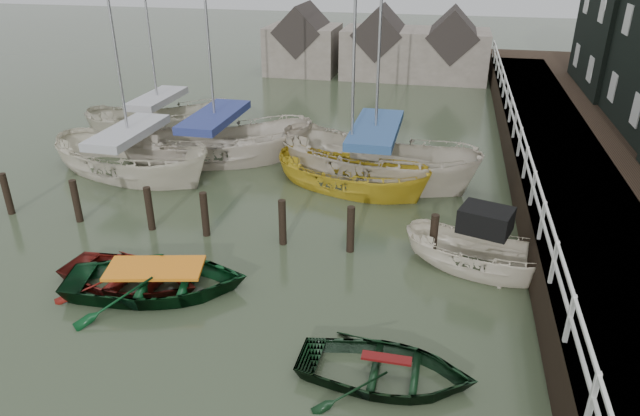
% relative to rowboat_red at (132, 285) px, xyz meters
% --- Properties ---
extents(ground, '(120.00, 120.00, 0.00)m').
position_rel_rowboat_red_xyz_m(ground, '(2.00, 0.02, 0.00)').
color(ground, '#323D27').
rests_on(ground, ground).
extents(pier, '(3.04, 32.00, 2.70)m').
position_rel_rowboat_red_xyz_m(pier, '(11.48, 10.02, 0.71)').
color(pier, black).
rests_on(pier, ground).
extents(mooring_pilings, '(13.72, 0.22, 1.80)m').
position_rel_rowboat_red_xyz_m(mooring_pilings, '(0.89, 3.02, 0.50)').
color(mooring_pilings, black).
rests_on(mooring_pilings, ground).
extents(far_sheds, '(14.00, 4.08, 4.39)m').
position_rel_rowboat_red_xyz_m(far_sheds, '(2.83, 26.02, 1.86)').
color(far_sheds, '#665B51').
rests_on(far_sheds, ground).
extents(rowboat_red, '(4.11, 3.15, 0.79)m').
position_rel_rowboat_red_xyz_m(rowboat_red, '(0.00, 0.00, 0.00)').
color(rowboat_red, '#5E120D').
rests_on(rowboat_red, ground).
extents(rowboat_green, '(5.18, 4.22, 0.94)m').
position_rel_rowboat_red_xyz_m(rowboat_green, '(0.80, -0.10, 0.00)').
color(rowboat_green, black).
rests_on(rowboat_green, ground).
extents(rowboat_dkgreen, '(3.66, 2.64, 0.75)m').
position_rel_rowboat_red_xyz_m(rowboat_dkgreen, '(6.81, -2.02, 0.00)').
color(rowboat_dkgreen, black).
rests_on(rowboat_dkgreen, ground).
extents(motorboat, '(4.61, 2.86, 2.58)m').
position_rel_rowboat_red_xyz_m(motorboat, '(8.80, 2.78, 0.10)').
color(motorboat, silver).
rests_on(motorboat, ground).
extents(sailboat_a, '(7.65, 4.50, 11.73)m').
position_rel_rowboat_red_xyz_m(sailboat_a, '(-3.88, 7.07, 0.06)').
color(sailboat_a, beige).
rests_on(sailboat_a, ground).
extents(sailboat_b, '(8.21, 5.03, 12.39)m').
position_rel_rowboat_red_xyz_m(sailboat_b, '(-1.37, 9.30, 0.06)').
color(sailboat_b, beige).
rests_on(sailboat_b, ground).
extents(sailboat_c, '(6.44, 4.13, 9.52)m').
position_rel_rowboat_red_xyz_m(sailboat_c, '(4.42, 7.56, 0.01)').
color(sailboat_c, gold).
rests_on(sailboat_c, ground).
extents(sailboat_d, '(8.65, 5.55, 11.81)m').
position_rel_rowboat_red_xyz_m(sailboat_d, '(5.09, 8.80, 0.06)').
color(sailboat_d, beige).
rests_on(sailboat_d, ground).
extents(sailboat_e, '(7.14, 4.33, 9.73)m').
position_rel_rowboat_red_xyz_m(sailboat_e, '(-5.32, 12.15, 0.06)').
color(sailboat_e, '#B9B29E').
rests_on(sailboat_e, ground).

